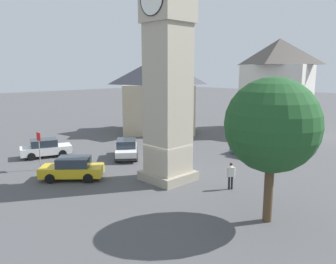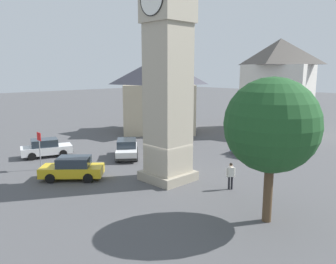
{
  "view_description": "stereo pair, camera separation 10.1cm",
  "coord_description": "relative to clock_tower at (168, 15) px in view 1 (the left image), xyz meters",
  "views": [
    {
      "loc": [
        15.57,
        -15.16,
        7.26
      ],
      "look_at": [
        0.0,
        0.0,
        3.27
      ],
      "focal_mm": 36.02,
      "sensor_mm": 36.0,
      "label": 1
    },
    {
      "loc": [
        15.64,
        -15.08,
        7.26
      ],
      "look_at": [
        0.0,
        0.0,
        3.27
      ],
      "focal_mm": 36.02,
      "sensor_mm": 36.0,
      "label": 2
    }
  ],
  "objects": [
    {
      "name": "ground_plane",
      "position": [
        -0.0,
        -0.0,
        -10.6
      ],
      "size": [
        200.0,
        200.0,
        0.0
      ],
      "primitive_type": "plane",
      "color": "#4C4C4F"
    },
    {
      "name": "road_sign",
      "position": [
        -8.25,
        -5.15,
        -8.7
      ],
      "size": [
        0.6,
        0.07,
        2.8
      ],
      "color": "gray",
      "rests_on": "ground"
    },
    {
      "name": "car_silver_kerb",
      "position": [
        0.68,
        9.88,
        -9.84
      ],
      "size": [
        4.23,
        2.01,
        1.53
      ],
      "color": "#2D5BB7",
      "rests_on": "ground"
    },
    {
      "name": "building_terrace_right",
      "position": [
        -14.11,
        12.08,
        -6.11
      ],
      "size": [
        11.07,
        11.19,
        8.78
      ],
      "color": "tan",
      "rests_on": "ground"
    },
    {
      "name": "car_red_corner",
      "position": [
        -4.58,
        -4.54,
        -9.84
      ],
      "size": [
        4.03,
        4.18,
        1.53
      ],
      "color": "gold",
      "rests_on": "ground"
    },
    {
      "name": "tree",
      "position": [
        7.88,
        -0.91,
        -5.87
      ],
      "size": [
        4.47,
        4.47,
        6.99
      ],
      "color": "brown",
      "rests_on": "ground"
    },
    {
      "name": "car_blue_kerb",
      "position": [
        -6.64,
        1.58,
        -9.84
      ],
      "size": [
        4.28,
        3.88,
        1.53
      ],
      "color": "white",
      "rests_on": "ground"
    },
    {
      "name": "pedestrian",
      "position": [
        4.0,
        1.51,
        -9.59
      ],
      "size": [
        0.4,
        0.45,
        1.69
      ],
      "color": "black",
      "rests_on": "ground"
    },
    {
      "name": "clock_tower",
      "position": [
        0.0,
        0.0,
        0.0
      ],
      "size": [
        3.55,
        3.55,
        18.2
      ],
      "color": "gray",
      "rests_on": "ground"
    },
    {
      "name": "car_white_side",
      "position": [
        -11.68,
        -3.17,
        -9.84
      ],
      "size": [
        2.96,
        4.45,
        1.53
      ],
      "color": "white",
      "rests_on": "ground"
    },
    {
      "name": "building_shop_left",
      "position": [
        -4.38,
        22.56,
        -5.03
      ],
      "size": [
        8.63,
        8.32,
        10.93
      ],
      "color": "beige",
      "rests_on": "ground"
    }
  ]
}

